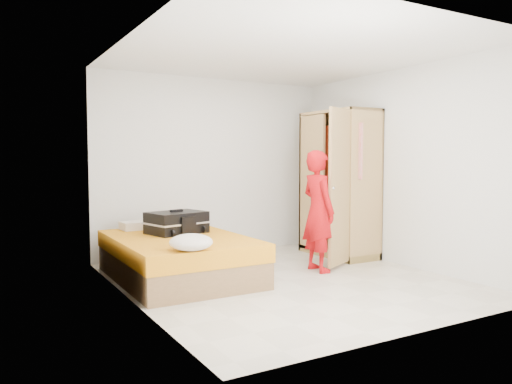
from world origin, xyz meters
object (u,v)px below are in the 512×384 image
bed (179,257)px  wardrobe (339,188)px  person (318,211)px  round_cushion (191,242)px  suitcase (177,223)px

bed → wardrobe: bearing=3.0°
person → round_cushion: size_ratio=3.48×
wardrobe → suitcase: size_ratio=2.70×
bed → wardrobe: size_ratio=0.96×
wardrobe → person: size_ratio=1.38×
wardrobe → round_cushion: bearing=-159.2°
wardrobe → suitcase: 2.46m
wardrobe → round_cushion: 2.94m
person → round_cushion: 1.94m
round_cushion → suitcase: bearing=75.8°
bed → round_cushion: round_cushion is taller
person → round_cushion: person is taller
bed → round_cushion: size_ratio=4.63×
bed → wardrobe: (2.50, 0.13, 0.75)m
person → round_cushion: bearing=104.8°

